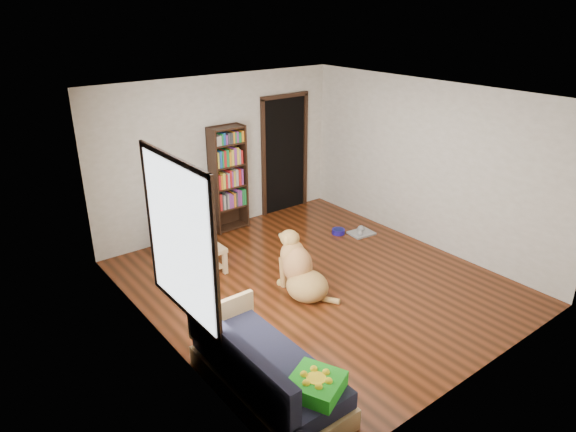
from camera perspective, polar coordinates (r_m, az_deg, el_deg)
ground at (r=7.30m, az=3.08°, el=-7.33°), size 5.00×5.00×0.00m
ceiling at (r=6.41m, az=3.58°, el=13.23°), size 5.00×5.00×0.00m
wall_back at (r=8.69m, az=-7.61°, el=6.80°), size 4.50×0.00×4.50m
wall_front at (r=5.29m, az=21.39°, el=-5.35°), size 4.50×0.00×4.50m
wall_left at (r=5.64m, az=-14.27°, el=-2.68°), size 0.00×5.00×5.00m
wall_right at (r=8.33m, az=15.16°, el=5.51°), size 0.00×5.00×5.00m
green_cushion at (r=4.82m, az=3.13°, el=-18.22°), size 0.59×0.59×0.15m
laptop at (r=7.44m, az=-9.48°, el=-3.43°), size 0.37×0.34×0.02m
dog_bowl at (r=8.77m, az=5.62°, el=-1.72°), size 0.22×0.22×0.08m
grey_rag at (r=8.82m, az=8.15°, el=-1.89°), size 0.43×0.36×0.03m
window at (r=5.14m, az=-12.01°, el=-2.54°), size 0.03×1.46×1.70m
doorway at (r=9.44m, az=-0.39°, el=7.15°), size 1.03×0.05×2.19m
tv_stand at (r=8.43m, az=-11.63°, el=-1.43°), size 0.90×0.45×0.50m
crt_tv at (r=8.28m, az=-11.96°, el=1.62°), size 0.55×0.52×0.58m
bookshelf at (r=8.67m, az=-6.69°, el=4.74°), size 0.60×0.30×1.80m
sofa at (r=5.30m, az=-2.77°, el=-17.04°), size 0.80×1.80×0.80m
coffee_table at (r=7.52m, az=-9.52°, el=-4.26°), size 0.55×0.55×0.40m
dog at (r=6.90m, az=1.39°, el=-6.19°), size 0.55×1.06×0.87m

